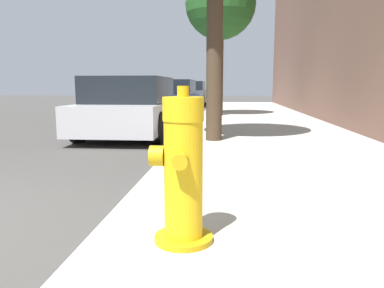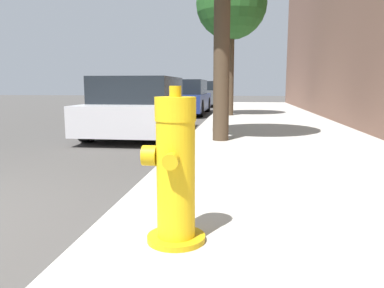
% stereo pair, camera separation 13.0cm
% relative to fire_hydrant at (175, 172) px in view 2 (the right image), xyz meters
% --- Properties ---
extents(sidewalk_slab, '(3.49, 40.00, 0.15)m').
position_rel_fire_hydrant_xyz_m(sidewalk_slab, '(1.13, 0.18, -0.51)').
color(sidewalk_slab, '#A8A59E').
rests_on(sidewalk_slab, ground_plane).
extents(fire_hydrant, '(0.38, 0.38, 0.95)m').
position_rel_fire_hydrant_xyz_m(fire_hydrant, '(0.00, 0.00, 0.00)').
color(fire_hydrant, '#C39C11').
rests_on(fire_hydrant, sidewalk_slab).
extents(parked_car_near, '(1.76, 3.94, 1.29)m').
position_rel_fire_hydrant_xyz_m(parked_car_near, '(-1.85, 5.98, 0.04)').
color(parked_car_near, '#B7B7BC').
rests_on(parked_car_near, ground_plane).
extents(parked_car_mid, '(1.77, 4.34, 1.33)m').
position_rel_fire_hydrant_xyz_m(parked_car_mid, '(-1.85, 12.33, 0.06)').
color(parked_car_mid, navy).
rests_on(parked_car_mid, ground_plane).
extents(parked_car_far, '(1.72, 4.33, 1.34)m').
position_rel_fire_hydrant_xyz_m(parked_car_far, '(-1.80, 18.58, 0.07)').
color(parked_car_far, '#4C5156').
rests_on(parked_car_far, ground_plane).
extents(street_tree_far, '(2.22, 2.22, 4.62)m').
position_rel_fire_hydrant_xyz_m(street_tree_far, '(-0.00, 10.10, 3.04)').
color(street_tree_far, '#423323').
rests_on(street_tree_far, sidewalk_slab).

